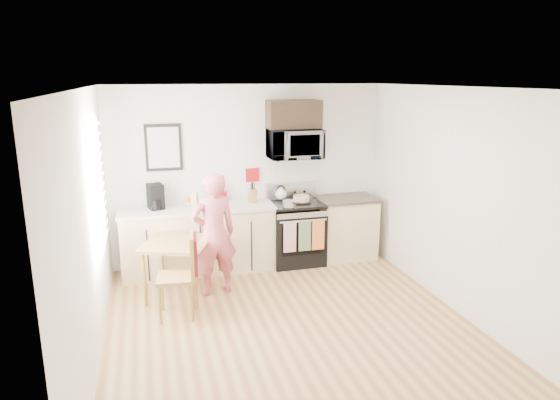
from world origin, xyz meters
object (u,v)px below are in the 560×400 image
object	(u,v)px
person	(214,234)
dining_table	(177,248)
range	(296,234)
chair	(188,264)
microwave	(294,144)
cake	(301,199)

from	to	relation	value
person	dining_table	world-z (taller)	person
range	chair	distance (m)	2.15
microwave	chair	bearing A→B (deg)	-139.95
chair	cake	xyz separation A→B (m)	(1.77, 1.30, 0.33)
range	dining_table	size ratio (longest dim) A/B	1.35
cake	person	bearing A→B (deg)	-151.47
person	chair	bearing A→B (deg)	45.22
dining_table	cake	size ratio (longest dim) A/B	2.98
dining_table	chair	bearing A→B (deg)	-81.77
microwave	dining_table	bearing A→B (deg)	-154.14
chair	dining_table	bearing A→B (deg)	103.71
range	chair	xyz separation A→B (m)	(-1.69, -1.32, 0.20)
range	chair	size ratio (longest dim) A/B	1.17
chair	range	bearing A→B (deg)	43.39
person	cake	world-z (taller)	person
range	microwave	world-z (taller)	microwave
dining_table	range	bearing A→B (deg)	23.06
range	person	bearing A→B (deg)	-149.55
microwave	chair	xyz separation A→B (m)	(-1.69, -1.42, -1.12)
person	cake	size ratio (longest dim) A/B	5.47
range	cake	distance (m)	0.54
chair	cake	distance (m)	2.22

